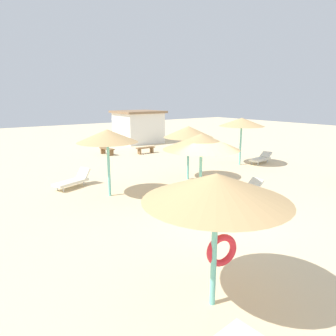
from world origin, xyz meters
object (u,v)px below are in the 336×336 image
object	(u,v)px
lounger_0	(261,158)
parasol_3	(201,142)
lounger_1	(73,181)
lounger_3	(243,191)
bench_0	(146,149)
parasol_5	(188,132)
parasol_2	(216,189)
bench_1	(107,150)
parasol_0	(242,122)
parasol_1	(107,136)
beach_cabana	(138,126)

from	to	relation	value
lounger_0	parasol_3	bearing A→B (deg)	-158.18
lounger_1	lounger_3	bearing A→B (deg)	-47.78
lounger_1	bench_0	world-z (taller)	lounger_1
parasol_3	parasol_5	bearing A→B (deg)	58.57
parasol_2	parasol_3	world-z (taller)	parasol_3
lounger_0	bench_1	distance (m)	10.99
lounger_0	lounger_1	size ratio (longest dim) A/B	1.02
parasol_0	bench_0	distance (m)	7.77
parasol_3	lounger_1	distance (m)	6.54
parasol_1	beach_cabana	bearing A→B (deg)	54.86
lounger_1	parasol_2	bearing A→B (deg)	-93.46
parasol_2	parasol_3	size ratio (longest dim) A/B	0.94
parasol_0	parasol_3	distance (m)	7.71
bench_1	parasol_3	bearing A→B (deg)	-96.96
lounger_1	parasol_5	bearing A→B (deg)	-21.29
lounger_3	beach_cabana	size ratio (longest dim) A/B	0.48
parasol_0	bench_1	xyz separation A→B (m)	(-5.27, 8.19, -2.33)
parasol_3	bench_0	xyz separation A→B (m)	(4.05, 10.68, -2.13)
parasol_3	bench_0	world-z (taller)	parasol_3
parasol_1	parasol_3	size ratio (longest dim) A/B	0.94
lounger_1	bench_1	distance (m)	8.50
parasol_5	beach_cabana	distance (m)	13.95
parasol_1	beach_cabana	distance (m)	16.18
lounger_3	bench_0	xyz separation A→B (m)	(2.27, 11.44, 0.03)
parasol_5	bench_0	xyz separation A→B (m)	(2.22, 7.69, -2.12)
bench_0	lounger_0	bearing A→B (deg)	-60.50
lounger_1	beach_cabana	size ratio (longest dim) A/B	0.48
lounger_3	bench_1	size ratio (longest dim) A/B	1.26
parasol_2	lounger_0	distance (m)	15.03
parasol_3	lounger_0	world-z (taller)	parasol_3
parasol_0	lounger_3	xyz separation A→B (m)	(-4.95, -4.53, -2.36)
lounger_0	bench_1	size ratio (longest dim) A/B	1.29
parasol_5	lounger_3	distance (m)	4.32
bench_1	bench_0	bearing A→B (deg)	-26.37
parasol_3	lounger_3	world-z (taller)	parasol_3
parasol_5	bench_0	distance (m)	8.28
parasol_1	lounger_0	xyz separation A→B (m)	(10.90, 0.44, -2.29)
lounger_3	parasol_2	bearing A→B (deg)	-144.36
parasol_0	lounger_3	distance (m)	7.11
lounger_3	beach_cabana	xyz separation A→B (m)	(4.84, 16.82, 1.18)
parasol_1	bench_0	size ratio (longest dim) A/B	1.92
parasol_0	lounger_1	xyz separation A→B (m)	(-10.25, 1.31, -2.35)
bench_0	lounger_3	bearing A→B (deg)	-101.23
parasol_5	lounger_0	world-z (taller)	parasol_5
lounger_0	beach_cabana	world-z (taller)	beach_cabana
parasol_3	parasol_2	bearing A→B (deg)	-129.59
parasol_5	lounger_0	xyz separation A→B (m)	(6.40, 0.30, -2.16)
lounger_1	bench_1	bearing A→B (deg)	54.13
parasol_1	parasol_3	world-z (taller)	parasol_1
parasol_5	lounger_0	distance (m)	6.76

